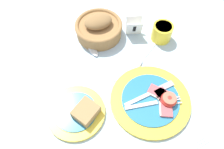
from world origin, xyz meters
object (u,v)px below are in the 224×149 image
breakfast_plate (152,100)px  teaspoon_near_cup (96,55)px  bread_basket (99,28)px  number_card (134,27)px  sugar_cup (162,32)px  teaspoon_by_saucer (140,61)px  bread_plate (78,112)px

breakfast_plate → teaspoon_near_cup: (-0.18, 0.20, -0.00)m
bread_basket → teaspoon_near_cup: bread_basket is taller
breakfast_plate → number_card: bearing=96.2°
number_card → sugar_cup: bearing=-15.2°
teaspoon_by_saucer → teaspoon_near_cup: bearing=-63.1°
number_card → bread_basket: bearing=179.3°
sugar_cup → teaspoon_near_cup: bearing=-163.3°
breakfast_plate → teaspoon_near_cup: size_ratio=1.47×
bread_plate → teaspoon_by_saucer: (0.22, 0.19, -0.01)m
teaspoon_by_saucer → sugar_cup: bearing=178.6°
breakfast_plate → bread_plate: (-0.24, -0.03, 0.00)m
sugar_cup → teaspoon_by_saucer: size_ratio=0.47×
breakfast_plate → bread_basket: size_ratio=1.43×
breakfast_plate → sugar_cup: (0.07, 0.27, 0.03)m
number_card → teaspoon_by_saucer: 0.14m
breakfast_plate → bread_plate: size_ratio=1.40×
bread_basket → number_card: bread_basket is taller
bread_plate → sugar_cup: sugar_cup is taller
number_card → breakfast_plate: bearing=-83.5°
teaspoon_by_saucer → bread_plate: bearing=-10.0°
sugar_cup → bread_basket: bread_basket is taller
sugar_cup → bread_basket: (-0.24, 0.03, 0.00)m
sugar_cup → bread_basket: 0.25m
sugar_cup → bread_basket: size_ratio=0.42×
teaspoon_near_cup → breakfast_plate: bearing=-165.4°
breakfast_plate → teaspoon_by_saucer: breakfast_plate is taller
bread_plate → number_card: bearing=57.9°
sugar_cup → number_card: number_card is taller
bread_basket → number_card: size_ratio=2.50×
sugar_cup → number_card: size_ratio=1.05×
bread_plate → bread_basket: (0.07, 0.34, 0.02)m
teaspoon_by_saucer → bread_basket: bearing=-94.8°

